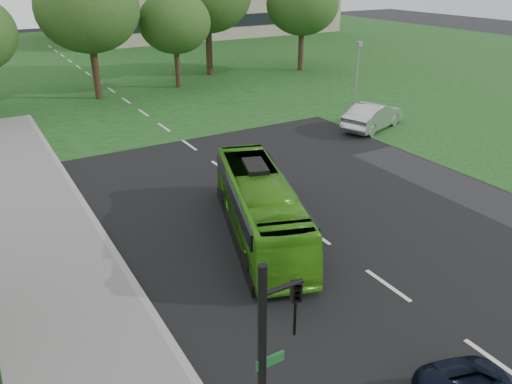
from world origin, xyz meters
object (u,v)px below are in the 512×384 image
tree_park_b (87,8)px  tree_park_c (175,22)px  sedan (373,116)px  camera_pole (358,65)px  traffic_light (270,373)px  tree_park_e (303,4)px  bus (260,207)px

tree_park_b → tree_park_c: 6.97m
sedan → camera_pole: size_ratio=1.10×
tree_park_b → traffic_light: 34.37m
tree_park_c → traffic_light: tree_park_c is taller
tree_park_e → sedan: tree_park_e is taller
tree_park_c → traffic_light: size_ratio=1.44×
tree_park_b → tree_park_e: (20.03, 1.41, -0.44)m
tree_park_b → bus: size_ratio=1.13×
tree_park_b → bus: 25.36m
traffic_light → sedan: bearing=59.7°
tree_park_b → tree_park_c: (6.82, 0.48, -1.37)m
traffic_light → tree_park_b: bearing=97.5°
tree_park_b → tree_park_c: size_ratio=1.27×
tree_park_c → sedan: bearing=-70.6°
tree_park_b → tree_park_e: tree_park_b is taller
tree_park_b → bus: bearing=-90.6°
bus → sedan: size_ratio=1.74×
sedan → camera_pole: camera_pole is taller
tree_park_c → bus: size_ratio=0.89×
tree_park_c → bus: bearing=-105.7°
bus → sedan: bearing=50.2°
tree_park_c → traffic_light: bearing=-109.7°
tree_park_e → camera_pole: (-4.16, -12.91, -3.24)m
bus → sedan: bus is taller
traffic_light → bus: bearing=76.7°
bus → tree_park_b: bearing=107.9°
tree_park_e → camera_pole: 13.95m
traffic_light → camera_pole: size_ratio=1.19×
sedan → camera_pole: 6.33m
bus → camera_pole: camera_pole is taller
tree_park_e → bus: bearing=-127.8°
tree_park_b → bus: (-0.28, -24.78, -5.39)m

